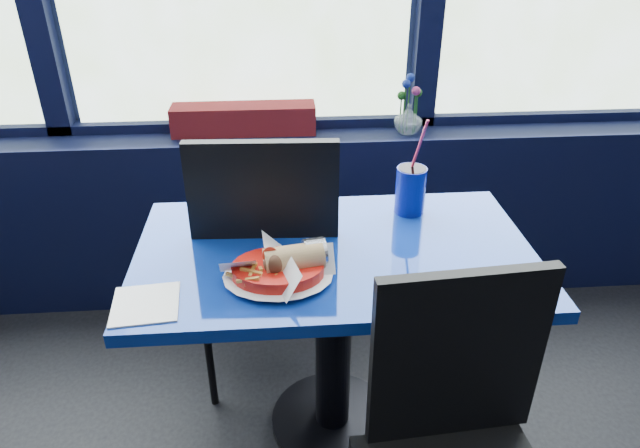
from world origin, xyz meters
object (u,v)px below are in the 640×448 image
at_px(near_table, 334,298).
at_px(planter_box, 244,118).
at_px(chair_near_back, 266,250).
at_px(ketchup_bottle, 308,200).
at_px(food_basket, 280,268).
at_px(flower_vase, 409,116).
at_px(soda_cup, 411,189).

xyz_separation_m(near_table, planter_box, (-0.30, 0.90, 0.29)).
distance_m(chair_near_back, ketchup_bottle, 0.30).
bearing_deg(chair_near_back, ketchup_bottle, 147.11).
bearing_deg(chair_near_back, food_basket, 100.36).
xyz_separation_m(near_table, ketchup_bottle, (-0.07, 0.13, 0.29)).
xyz_separation_m(chair_near_back, flower_vase, (0.61, 0.60, 0.26)).
height_order(ketchup_bottle, soda_cup, soda_cup).
bearing_deg(chair_near_back, planter_box, -80.13).
height_order(planter_box, ketchup_bottle, ketchup_bottle).
relative_size(planter_box, ketchup_bottle, 2.52).
bearing_deg(chair_near_back, soda_cup, -178.65).
xyz_separation_m(food_basket, soda_cup, (0.44, 0.36, 0.05)).
distance_m(planter_box, food_basket, 1.06).
height_order(near_table, planter_box, planter_box).
bearing_deg(planter_box, soda_cup, -49.39).
distance_m(flower_vase, food_basket, 1.13).
xyz_separation_m(chair_near_back, planter_box, (-0.08, 0.67, 0.25)).
height_order(food_basket, ketchup_bottle, ketchup_bottle).
bearing_deg(planter_box, ketchup_bottle, -73.13).
relative_size(planter_box, soda_cup, 1.80).
xyz_separation_m(planter_box, food_basket, (0.13, -1.04, -0.07)).
xyz_separation_m(chair_near_back, ketchup_bottle, (0.15, -0.10, 0.24)).
xyz_separation_m(near_table, food_basket, (-0.17, -0.14, 0.22)).
height_order(planter_box, flower_vase, flower_vase).
distance_m(ketchup_bottle, soda_cup, 0.36).
distance_m(chair_near_back, food_basket, 0.42).
bearing_deg(planter_box, near_table, -71.22).
distance_m(near_table, food_basket, 0.31).
relative_size(near_table, soda_cup, 3.56).
bearing_deg(soda_cup, chair_near_back, 178.64).
height_order(chair_near_back, food_basket, chair_near_back).
xyz_separation_m(planter_box, soda_cup, (0.58, -0.68, -0.03)).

